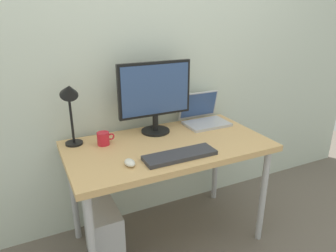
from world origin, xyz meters
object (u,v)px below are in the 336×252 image
object	(u,v)px
desk	(168,153)
coffee_mug	(104,138)
monitor	(155,94)
keyboard	(180,155)
laptop	(203,116)
computer_tower	(104,235)
desk_lamp	(70,100)
mouse	(130,163)

from	to	relation	value
desk	coffee_mug	world-z (taller)	coffee_mug
desk	monitor	world-z (taller)	monitor
monitor	coffee_mug	xyz separation A→B (m)	(-0.39, -0.06, -0.24)
desk	coffee_mug	distance (m)	0.43
monitor	keyboard	xyz separation A→B (m)	(-0.03, -0.43, -0.27)
laptop	computer_tower	distance (m)	1.10
monitor	coffee_mug	size ratio (longest dim) A/B	4.58
keyboard	coffee_mug	world-z (taller)	coffee_mug
desk	laptop	size ratio (longest dim) A/B	4.07
desk_lamp	computer_tower	xyz separation A→B (m)	(0.08, -0.24, -0.85)
desk	computer_tower	xyz separation A→B (m)	(-0.47, -0.02, -0.47)
mouse	desk_lamp	bearing A→B (deg)	119.60
laptop	computer_tower	xyz separation A→B (m)	(-0.88, -0.26, -0.60)
desk_lamp	keyboard	world-z (taller)	desk_lamp
desk	desk_lamp	xyz separation A→B (m)	(-0.55, 0.22, 0.37)
coffee_mug	monitor	bearing A→B (deg)	8.28
desk_lamp	coffee_mug	bearing A→B (deg)	-18.39
laptop	desk_lamp	xyz separation A→B (m)	(-0.96, -0.02, 0.24)
laptop	keyboard	bearing A→B (deg)	-134.26
monitor	computer_tower	xyz separation A→B (m)	(-0.48, -0.24, -0.82)
computer_tower	desk	bearing A→B (deg)	3.02
desk	mouse	xyz separation A→B (m)	(-0.32, -0.18, 0.09)
keyboard	coffee_mug	bearing A→B (deg)	133.72
laptop	desk	bearing A→B (deg)	-150.24
mouse	coffee_mug	distance (m)	0.35
monitor	mouse	size ratio (longest dim) A/B	5.78
laptop	mouse	world-z (taller)	laptop
mouse	coffee_mug	xyz separation A→B (m)	(-0.06, 0.34, 0.02)
desk	laptop	xyz separation A→B (m)	(0.41, 0.23, 0.13)
keyboard	monitor	bearing A→B (deg)	85.85
keyboard	desk	bearing A→B (deg)	83.67
monitor	desk_lamp	world-z (taller)	monitor
desk	monitor	size ratio (longest dim) A/B	2.50
monitor	mouse	xyz separation A→B (m)	(-0.33, -0.40, -0.26)
desk	coffee_mug	bearing A→B (deg)	156.90
desk_lamp	computer_tower	bearing A→B (deg)	-71.81
desk_lamp	coffee_mug	size ratio (longest dim) A/B	3.78
desk	desk_lamp	size ratio (longest dim) A/B	3.03
keyboard	coffee_mug	distance (m)	0.52
desk_lamp	coffee_mug	distance (m)	0.32
desk	coffee_mug	size ratio (longest dim) A/B	11.47
laptop	coffee_mug	xyz separation A→B (m)	(-0.79, -0.07, -0.02)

